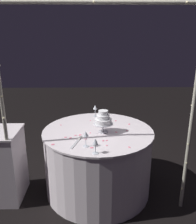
{
  "coord_description": "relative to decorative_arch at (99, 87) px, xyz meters",
  "views": [
    {
      "loc": [
        0.05,
        2.52,
        1.83
      ],
      "look_at": [
        0.0,
        0.0,
        1.01
      ],
      "focal_mm": 38.02,
      "sensor_mm": 36.0,
      "label": 1
    }
  ],
  "objects": [
    {
      "name": "decorative_arch",
      "position": [
        0.0,
        0.0,
        0.0
      ],
      "size": [
        1.89,
        0.06,
        2.11
      ],
      "color": "#B7B29E",
      "rests_on": "ground"
    },
    {
      "name": "rose_petal_3",
      "position": [
        -0.05,
        -0.05,
        -0.58
      ],
      "size": [
        0.03,
        0.03,
        0.0
      ],
      "primitive_type": "ellipsoid",
      "rotation": [
        0.0,
        0.0,
        4.53
      ],
      "color": "#EA6B84",
      "rests_on": "main_table"
    },
    {
      "name": "rose_petal_6",
      "position": [
        0.09,
        -0.66,
        -0.58
      ],
      "size": [
        0.03,
        0.03,
        0.0
      ],
      "primitive_type": "ellipsoid",
      "rotation": [
        0.0,
        0.0,
        0.94
      ],
      "color": "#EA6B84",
      "rests_on": "main_table"
    },
    {
      "name": "ground_plane",
      "position": [
        0.0,
        -0.33,
        -1.37
      ],
      "size": [
        12.0,
        12.0,
        0.0
      ],
      "primitive_type": "plane",
      "color": "black"
    },
    {
      "name": "side_table",
      "position": [
        1.12,
        -0.22,
        -0.95
      ],
      "size": [
        0.49,
        0.49,
        0.83
      ],
      "color": "white",
      "rests_on": "ground"
    },
    {
      "name": "rose_petal_5",
      "position": [
        -0.33,
        -0.32,
        -0.58
      ],
      "size": [
        0.03,
        0.03,
        0.0
      ],
      "primitive_type": "ellipsoid",
      "rotation": [
        0.0,
        0.0,
        0.81
      ],
      "color": "#EA6B84",
      "rests_on": "main_table"
    },
    {
      "name": "rose_petal_12",
      "position": [
        0.2,
        -0.21,
        -0.58
      ],
      "size": [
        0.04,
        0.05,
        0.0
      ],
      "primitive_type": "ellipsoid",
      "rotation": [
        0.0,
        0.0,
        4.19
      ],
      "color": "#EA6B84",
      "rests_on": "main_table"
    },
    {
      "name": "wine_glass_1",
      "position": [
        0.13,
        0.07,
        -0.46
      ],
      "size": [
        0.06,
        0.06,
        0.16
      ],
      "color": "silver",
      "rests_on": "main_table"
    },
    {
      "name": "rose_petal_4",
      "position": [
        -0.08,
        -0.06,
        -0.58
      ],
      "size": [
        0.03,
        0.03,
        0.0
      ],
      "primitive_type": "ellipsoid",
      "rotation": [
        0.0,
        0.0,
        0.82
      ],
      "color": "#EA6B84",
      "rests_on": "main_table"
    },
    {
      "name": "rose_petal_1",
      "position": [
        0.3,
        -0.13,
        -0.58
      ],
      "size": [
        0.04,
        0.04,
        0.0
      ],
      "primitive_type": "ellipsoid",
      "rotation": [
        0.0,
        0.0,
        4.05
      ],
      "color": "#EA6B84",
      "rests_on": "main_table"
    },
    {
      "name": "rose_petal_17",
      "position": [
        0.25,
        -0.19,
        -0.58
      ],
      "size": [
        0.03,
        0.02,
        0.0
      ],
      "primitive_type": "ellipsoid",
      "rotation": [
        0.0,
        0.0,
        3.07
      ],
      "color": "#EA6B84",
      "rests_on": "main_table"
    },
    {
      "name": "main_table",
      "position": [
        0.0,
        -0.33,
        -0.97
      ],
      "size": [
        1.27,
        1.27,
        0.78
      ],
      "color": "white",
      "rests_on": "ground"
    },
    {
      "name": "rose_petal_8",
      "position": [
        0.35,
        -0.15,
        -0.58
      ],
      "size": [
        0.04,
        0.03,
        0.0
      ],
      "primitive_type": "ellipsoid",
      "rotation": [
        0.0,
        0.0,
        0.46
      ],
      "color": "#EA6B84",
      "rests_on": "main_table"
    },
    {
      "name": "rose_petal_7",
      "position": [
        -0.3,
        0.1,
        -0.58
      ],
      "size": [
        0.04,
        0.04,
        0.0
      ],
      "primitive_type": "ellipsoid",
      "rotation": [
        0.0,
        0.0,
        5.37
      ],
      "color": "#EA6B84",
      "rests_on": "main_table"
    },
    {
      "name": "rose_petal_15",
      "position": [
        -0.08,
        0.06,
        -0.58
      ],
      "size": [
        0.03,
        0.02,
        0.0
      ],
      "primitive_type": "ellipsoid",
      "rotation": [
        0.0,
        0.0,
        0.18
      ],
      "color": "#EA6B84",
      "rests_on": "main_table"
    },
    {
      "name": "rose_petal_9",
      "position": [
        0.14,
        -0.1,
        -0.58
      ],
      "size": [
        0.03,
        0.02,
        0.0
      ],
      "primitive_type": "ellipsoid",
      "rotation": [
        0.0,
        0.0,
        6.21
      ],
      "color": "#EA6B84",
      "rests_on": "main_table"
    },
    {
      "name": "wine_glass_2",
      "position": [
        0.03,
        -0.83,
        -0.47
      ],
      "size": [
        0.06,
        0.06,
        0.16
      ],
      "color": "silver",
      "rests_on": "main_table"
    },
    {
      "name": "tiered_cake",
      "position": [
        -0.06,
        -0.28,
        -0.43
      ],
      "size": [
        0.22,
        0.22,
        0.26
      ],
      "color": "silver",
      "rests_on": "main_table"
    },
    {
      "name": "rose_petal_11",
      "position": [
        0.45,
        -0.51,
        -0.58
      ],
      "size": [
        0.03,
        0.03,
        0.0
      ],
      "primitive_type": "ellipsoid",
      "rotation": [
        0.0,
        0.0,
        2.67
      ],
      "color": "#EA6B84",
      "rests_on": "main_table"
    },
    {
      "name": "rose_petal_2",
      "position": [
        -0.07,
        -0.45,
        -0.58
      ],
      "size": [
        0.03,
        0.03,
        0.0
      ],
      "primitive_type": "ellipsoid",
      "rotation": [
        0.0,
        0.0,
        2.36
      ],
      "color": "#EA6B84",
      "rests_on": "main_table"
    },
    {
      "name": "rose_petal_0",
      "position": [
        -0.23,
        -0.65,
        -0.58
      ],
      "size": [
        0.03,
        0.04,
        0.0
      ],
      "primitive_type": "ellipsoid",
      "rotation": [
        0.0,
        0.0,
        1.25
      ],
      "color": "#EA6B84",
      "rests_on": "main_table"
    },
    {
      "name": "rose_petal_13",
      "position": [
        -0.2,
        -0.28,
        -0.58
      ],
      "size": [
        0.04,
        0.04,
        0.0
      ],
      "primitive_type": "ellipsoid",
      "rotation": [
        0.0,
        0.0,
        5.74
      ],
      "color": "#EA6B84",
      "rests_on": "main_table"
    },
    {
      "name": "rose_petal_10",
      "position": [
        0.07,
        0.11,
        -0.58
      ],
      "size": [
        0.04,
        0.03,
        0.0
      ],
      "primitive_type": "ellipsoid",
      "rotation": [
        0.0,
        0.0,
        6.27
      ],
      "color": "#EA6B84",
      "rests_on": "main_table"
    },
    {
      "name": "cake_knife",
      "position": [
        0.22,
        -0.03,
        -0.58
      ],
      "size": [
        0.11,
        0.29,
        0.01
      ],
      "color": "silver",
      "rests_on": "main_table"
    },
    {
      "name": "rose_petal_14",
      "position": [
        0.09,
        -0.26,
        -0.58
      ],
      "size": [
        0.03,
        0.03,
        0.0
      ],
      "primitive_type": "ellipsoid",
      "rotation": [
        0.0,
        0.0,
        5.39
      ],
      "color": "#EA6B84",
      "rests_on": "main_table"
    },
    {
      "name": "rose_petal_18",
      "position": [
        -0.39,
        -0.52,
        -0.58
      ],
      "size": [
        0.04,
        0.05,
        0.0
      ],
      "primitive_type": "ellipsoid",
      "rotation": [
        0.0,
        0.0,
        4.44
      ],
      "color": "#EA6B84",
      "rests_on": "main_table"
    },
    {
      "name": "rose_petal_16",
      "position": [
        0.46,
        0.03,
        -0.58
      ],
      "size": [
        0.04,
        0.04,
        0.0
      ],
      "primitive_type": "ellipsoid",
      "rotation": [
        0.0,
        0.0,
        3.41
      ],
      "color": "#EA6B84",
      "rests_on": "main_table"
    },
    {
      "name": "wine_glass_0",
      "position": [
        0.04,
        0.22,
        -0.47
      ],
      "size": [
        0.06,
        0.06,
        0.15
      ],
      "color": "silver",
      "rests_on": "main_table"
    }
  ]
}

